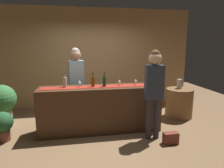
% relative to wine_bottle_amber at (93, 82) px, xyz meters
% --- Properties ---
extents(ground_plane, '(10.00, 10.00, 0.00)m').
position_rel_wine_bottle_amber_xyz_m(ground_plane, '(0.14, -0.02, -1.09)').
color(ground_plane, brown).
extents(back_wall, '(6.00, 0.12, 2.90)m').
position_rel_wine_bottle_amber_xyz_m(back_wall, '(0.14, 1.88, 0.36)').
color(back_wall, tan).
rests_on(back_wall, ground).
extents(bar_counter, '(2.56, 0.60, 0.98)m').
position_rel_wine_bottle_amber_xyz_m(bar_counter, '(0.14, -0.02, -0.60)').
color(bar_counter, '#472B19').
rests_on(bar_counter, ground).
extents(counter_runner_cloth, '(2.44, 0.28, 0.01)m').
position_rel_wine_bottle_amber_xyz_m(counter_runner_cloth, '(0.14, -0.02, -0.11)').
color(counter_runner_cloth, maroon).
rests_on(counter_runner_cloth, bar_counter).
extents(wine_bottle_amber, '(0.07, 0.07, 0.30)m').
position_rel_wine_bottle_amber_xyz_m(wine_bottle_amber, '(0.00, 0.00, 0.00)').
color(wine_bottle_amber, brown).
rests_on(wine_bottle_amber, bar_counter).
extents(wine_bottle_clear, '(0.07, 0.07, 0.30)m').
position_rel_wine_bottle_amber_xyz_m(wine_bottle_clear, '(-0.58, 0.05, 0.00)').
color(wine_bottle_clear, '#B2C6C1').
rests_on(wine_bottle_clear, bar_counter).
extents(wine_bottle_green, '(0.07, 0.07, 0.30)m').
position_rel_wine_bottle_amber_xyz_m(wine_bottle_green, '(0.24, -0.02, 0.00)').
color(wine_bottle_green, '#194723').
rests_on(wine_bottle_green, bar_counter).
extents(wine_glass_near_customer, '(0.07, 0.07, 0.14)m').
position_rel_wine_bottle_amber_xyz_m(wine_glass_near_customer, '(0.94, 0.03, -0.01)').
color(wine_glass_near_customer, silver).
rests_on(wine_glass_near_customer, bar_counter).
extents(wine_glass_mid_counter, '(0.07, 0.07, 0.14)m').
position_rel_wine_bottle_amber_xyz_m(wine_glass_mid_counter, '(-0.28, 0.05, -0.01)').
color(wine_glass_mid_counter, silver).
rests_on(wine_glass_mid_counter, bar_counter).
extents(wine_glass_far_end, '(0.07, 0.07, 0.14)m').
position_rel_wine_bottle_amber_xyz_m(wine_glass_far_end, '(0.56, 0.00, -0.01)').
color(wine_glass_far_end, silver).
rests_on(wine_glass_far_end, bar_counter).
extents(bartender, '(0.37, 0.27, 1.78)m').
position_rel_wine_bottle_amber_xyz_m(bartender, '(-0.34, 0.56, 0.03)').
color(bartender, '#26262B').
rests_on(bartender, ground).
extents(customer_sipping, '(0.36, 0.25, 1.76)m').
position_rel_wine_bottle_amber_xyz_m(customer_sipping, '(1.12, -0.58, 0.01)').
color(customer_sipping, '#33333D').
rests_on(customer_sipping, ground).
extents(round_side_table, '(0.68, 0.68, 0.74)m').
position_rel_wine_bottle_amber_xyz_m(round_side_table, '(2.26, 0.47, -0.72)').
color(round_side_table, brown).
rests_on(round_side_table, ground).
extents(vase_on_side_table, '(0.13, 0.13, 0.24)m').
position_rel_wine_bottle_amber_xyz_m(vase_on_side_table, '(2.27, 0.54, -0.23)').
color(vase_on_side_table, '#B7B2A8').
rests_on(vase_on_side_table, round_side_table).
extents(potted_plant_tall, '(0.66, 0.66, 0.96)m').
position_rel_wine_bottle_amber_xyz_m(potted_plant_tall, '(-2.04, 0.65, -0.53)').
color(potted_plant_tall, '#9E9389').
rests_on(potted_plant_tall, ground).
extents(potted_plant_small, '(0.40, 0.40, 0.58)m').
position_rel_wine_bottle_amber_xyz_m(potted_plant_small, '(-1.78, -0.16, -0.75)').
color(potted_plant_small, brown).
rests_on(potted_plant_small, ground).
extents(handbag, '(0.28, 0.14, 0.22)m').
position_rel_wine_bottle_amber_xyz_m(handbag, '(1.38, -0.87, -0.98)').
color(handbag, brown).
rests_on(handbag, ground).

